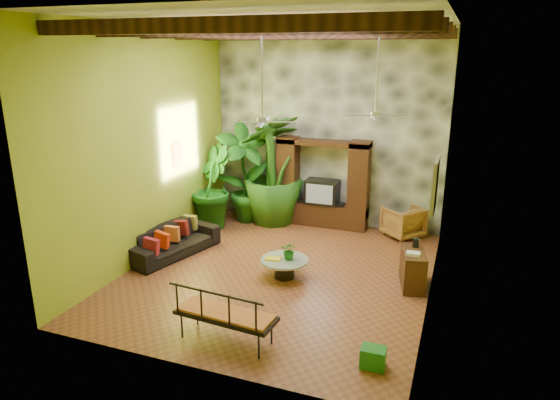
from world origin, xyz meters
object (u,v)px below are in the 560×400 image
at_px(wicker_armchair, 403,222).
at_px(iron_bench, 223,313).
at_px(sofa, 172,241).
at_px(green_bin, 373,357).
at_px(tall_plant_c, 273,169).
at_px(tall_plant_a, 244,173).
at_px(side_console, 413,269).
at_px(entertainment_center, 322,190).
at_px(coffee_table, 284,266).
at_px(tall_plant_b, 211,187).
at_px(ceiling_fan_back, 376,105).
at_px(ceiling_fan_front, 262,110).

relative_size(wicker_armchair, iron_bench, 0.51).
height_order(sofa, green_bin, sofa).
bearing_deg(tall_plant_c, tall_plant_a, -160.68).
xyz_separation_m(tall_plant_c, side_console, (3.95, -2.64, -1.07)).
relative_size(entertainment_center, green_bin, 6.70).
bearing_deg(sofa, tall_plant_a, 2.91).
relative_size(entertainment_center, tall_plant_a, 0.89).
height_order(tall_plant_a, coffee_table, tall_plant_a).
relative_size(entertainment_center, coffee_table, 2.47).
bearing_deg(iron_bench, tall_plant_b, 124.34).
relative_size(wicker_armchair, side_console, 0.92).
xyz_separation_m(tall_plant_b, tall_plant_c, (1.35, 0.94, 0.36)).
distance_m(entertainment_center, iron_bench, 5.93).
bearing_deg(tall_plant_b, sofa, -88.81).
distance_m(side_console, green_bin, 2.89).
height_order(tall_plant_b, coffee_table, tall_plant_b).
distance_m(tall_plant_a, iron_bench, 5.92).
bearing_deg(ceiling_fan_back, iron_bench, -110.72).
height_order(coffee_table, side_console, side_console).
relative_size(tall_plant_a, tall_plant_b, 1.25).
relative_size(entertainment_center, wicker_armchair, 2.83).
distance_m(ceiling_fan_back, green_bin, 5.04).
bearing_deg(ceiling_fan_front, tall_plant_c, 108.21).
bearing_deg(tall_plant_a, green_bin, -49.83).
bearing_deg(wicker_armchair, tall_plant_c, -47.72).
relative_size(side_console, green_bin, 2.56).
height_order(entertainment_center, iron_bench, entertainment_center).
bearing_deg(iron_bench, wicker_armchair, 75.17).
xyz_separation_m(tall_plant_a, side_console, (4.67, -2.39, -0.98)).
distance_m(ceiling_fan_back, tall_plant_b, 4.91).
relative_size(tall_plant_a, tall_plant_c, 0.93).
xyz_separation_m(ceiling_fan_front, tall_plant_a, (-1.82, 3.09, -2.06)).
relative_size(iron_bench, green_bin, 4.68).
distance_m(sofa, tall_plant_c, 3.38).
height_order(iron_bench, green_bin, iron_bench).
bearing_deg(coffee_table, ceiling_fan_front, -151.69).
xyz_separation_m(coffee_table, green_bin, (2.25, -2.36, -0.10)).
bearing_deg(entertainment_center, green_bin, -67.04).
distance_m(entertainment_center, green_bin, 6.24).
xyz_separation_m(coffee_table, iron_bench, (-0.07, -2.57, 0.27)).
relative_size(ceiling_fan_back, coffee_table, 1.92).
height_order(sofa, iron_bench, iron_bench).
height_order(ceiling_fan_front, ceiling_fan_back, same).
xyz_separation_m(ceiling_fan_back, side_console, (1.05, -0.90, -3.03)).
bearing_deg(coffee_table, sofa, 175.12).
distance_m(ceiling_fan_front, coffee_table, 3.17).
xyz_separation_m(ceiling_fan_back, green_bin, (0.82, -3.76, -3.25)).
distance_m(sofa, tall_plant_a, 2.90).
bearing_deg(ceiling_fan_front, wicker_armchair, 55.83).
distance_m(iron_bench, green_bin, 2.36).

